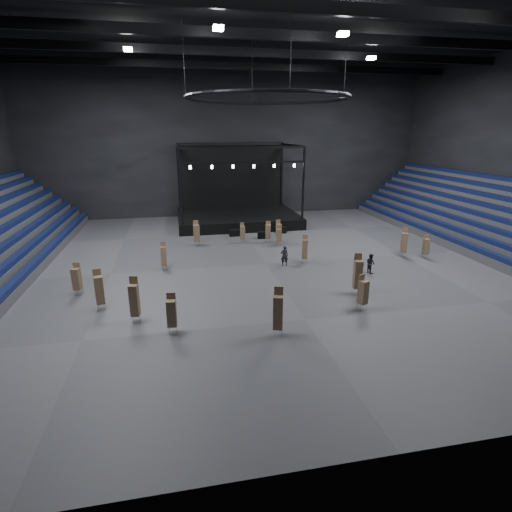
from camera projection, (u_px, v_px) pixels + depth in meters
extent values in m
plane|color=#474749|center=(266.00, 264.00, 33.50)|extent=(50.00, 50.00, 0.00)
cube|color=black|center=(268.00, 22.00, 28.04)|extent=(50.00, 42.00, 0.20)
cube|color=black|center=(230.00, 144.00, 50.39)|extent=(50.00, 0.20, 18.00)
cube|color=black|center=(435.00, 197.00, 11.16)|extent=(50.00, 0.20, 18.00)
cube|color=#0E173E|center=(30.00, 267.00, 29.80)|extent=(0.59, 40.00, 0.40)
cube|color=#0E173E|center=(15.00, 259.00, 29.40)|extent=(0.59, 40.00, 0.40)
cube|color=#0E173E|center=(0.00, 249.00, 29.00)|extent=(0.59, 40.00, 0.40)
cube|color=#464648|center=(488.00, 246.00, 37.43)|extent=(7.20, 40.00, 0.75)
cube|color=#0E173E|center=(458.00, 242.00, 36.63)|extent=(0.59, 40.00, 0.40)
cube|color=#464648|center=(493.00, 241.00, 37.40)|extent=(6.30, 40.00, 1.50)
cube|color=#0E173E|center=(468.00, 233.00, 36.58)|extent=(0.59, 40.00, 0.40)
cube|color=#464648|center=(498.00, 237.00, 37.37)|extent=(5.40, 40.00, 2.25)
cube|color=#0E173E|center=(478.00, 225.00, 36.52)|extent=(0.59, 40.00, 0.40)
cube|color=#464648|center=(503.00, 233.00, 37.34)|extent=(4.50, 40.00, 3.00)
cube|color=#0E173E|center=(488.00, 216.00, 36.46)|extent=(0.59, 40.00, 0.40)
cube|color=#464648|center=(508.00, 229.00, 37.31)|extent=(3.60, 40.00, 3.75)
cube|color=#0E173E|center=(498.00, 208.00, 36.40)|extent=(0.59, 40.00, 0.40)
cube|color=#0E173E|center=(508.00, 199.00, 36.35)|extent=(0.59, 40.00, 0.40)
cube|color=black|center=(238.00, 218.00, 47.80)|extent=(14.00, 10.00, 1.20)
cube|color=black|center=(231.00, 175.00, 50.89)|extent=(13.30, 0.30, 8.00)
cylinder|color=black|center=(180.00, 187.00, 40.89)|extent=(0.24, 0.24, 7.80)
cylinder|color=black|center=(179.00, 177.00, 49.48)|extent=(0.24, 0.24, 7.80)
cylinder|color=black|center=(303.00, 184.00, 43.38)|extent=(0.24, 0.24, 7.80)
cylinder|color=black|center=(282.00, 175.00, 51.97)|extent=(0.24, 0.24, 7.80)
cube|color=black|center=(243.00, 148.00, 40.95)|extent=(13.40, 0.25, 0.25)
cube|color=black|center=(231.00, 144.00, 49.55)|extent=(13.40, 0.25, 0.25)
cube|color=black|center=(243.00, 162.00, 41.41)|extent=(13.40, 0.20, 0.20)
cylinder|color=white|center=(190.00, 167.00, 40.49)|extent=(0.24, 0.24, 0.35)
cylinder|color=white|center=(212.00, 167.00, 40.91)|extent=(0.24, 0.24, 0.35)
cylinder|color=white|center=(233.00, 167.00, 41.32)|extent=(0.24, 0.24, 0.35)
cylinder|color=white|center=(254.00, 166.00, 41.74)|extent=(0.24, 0.24, 0.35)
cylinder|color=white|center=(274.00, 166.00, 42.15)|extent=(0.24, 0.24, 0.35)
cylinder|color=white|center=(294.00, 165.00, 42.57)|extent=(0.24, 0.24, 0.35)
torus|color=black|center=(267.00, 98.00, 29.56)|extent=(12.30, 12.30, 0.30)
cylinder|color=black|center=(346.00, 64.00, 29.93)|extent=(0.04, 0.04, 5.00)
cylinder|color=black|center=(252.00, 72.00, 34.40)|extent=(0.04, 0.04, 5.00)
cylinder|color=black|center=(184.00, 58.00, 27.67)|extent=(0.04, 0.04, 5.00)
cylinder|color=black|center=(291.00, 44.00, 23.20)|extent=(0.04, 0.04, 5.00)
cube|color=black|center=(297.00, 6.00, 21.75)|extent=(49.00, 0.35, 0.70)
cube|color=black|center=(268.00, 35.00, 28.28)|extent=(49.00, 0.35, 0.70)
cube|color=black|center=(250.00, 52.00, 34.82)|extent=(49.00, 0.35, 0.70)
cube|color=black|center=(236.00, 66.00, 42.29)|extent=(49.00, 0.35, 0.70)
cube|color=white|center=(128.00, 49.00, 30.32)|extent=(0.60, 0.60, 0.25)
cube|color=white|center=(371.00, 58.00, 34.09)|extent=(0.60, 0.60, 0.25)
cube|color=white|center=(218.00, 28.00, 23.98)|extent=(0.60, 0.60, 0.25)
cube|color=white|center=(343.00, 34.00, 25.49)|extent=(0.60, 0.60, 0.25)
cube|color=black|center=(235.00, 233.00, 42.09)|extent=(1.13, 0.68, 0.71)
cube|color=black|center=(263.00, 235.00, 41.22)|extent=(1.07, 0.55, 0.70)
cube|color=black|center=(282.00, 230.00, 43.42)|extent=(1.20, 0.89, 0.72)
cylinder|color=silver|center=(75.00, 294.00, 26.94)|extent=(0.03, 0.03, 0.41)
cylinder|color=silver|center=(76.00, 291.00, 27.30)|extent=(0.03, 0.03, 0.41)
cylinder|color=silver|center=(81.00, 293.00, 27.01)|extent=(0.03, 0.03, 0.41)
cylinder|color=silver|center=(82.00, 291.00, 27.38)|extent=(0.03, 0.03, 0.41)
cube|color=#846648|center=(77.00, 279.00, 26.87)|extent=(0.60, 0.60, 1.50)
cube|color=#846648|center=(77.00, 268.00, 26.85)|extent=(0.48, 0.17, 0.83)
cylinder|color=silver|center=(360.00, 308.00, 24.75)|extent=(0.03, 0.03, 0.41)
cylinder|color=silver|center=(358.00, 305.00, 25.12)|extent=(0.03, 0.03, 0.41)
cylinder|color=silver|center=(366.00, 307.00, 24.83)|extent=(0.03, 0.03, 0.41)
cylinder|color=silver|center=(363.00, 305.00, 25.20)|extent=(0.03, 0.03, 0.41)
cube|color=#846648|center=(363.00, 292.00, 24.68)|extent=(0.65, 0.65, 1.51)
cube|color=#846648|center=(361.00, 281.00, 24.63)|extent=(0.46, 0.24, 0.83)
cylinder|color=silver|center=(169.00, 331.00, 21.91)|extent=(0.03, 0.03, 0.42)
cylinder|color=silver|center=(169.00, 328.00, 22.29)|extent=(0.03, 0.03, 0.42)
cylinder|color=silver|center=(177.00, 330.00, 21.99)|extent=(0.03, 0.03, 0.42)
cylinder|color=silver|center=(176.00, 327.00, 22.36)|extent=(0.03, 0.03, 0.42)
cube|color=#846648|center=(172.00, 313.00, 21.84)|extent=(0.56, 0.56, 1.52)
cube|color=#846648|center=(171.00, 300.00, 21.82)|extent=(0.49, 0.11, 0.84)
cylinder|color=silver|center=(266.00, 241.00, 39.59)|extent=(0.03, 0.03, 0.42)
cylinder|color=silver|center=(266.00, 240.00, 39.96)|extent=(0.03, 0.03, 0.42)
cylinder|color=silver|center=(270.00, 241.00, 39.66)|extent=(0.03, 0.03, 0.42)
cylinder|color=silver|center=(269.00, 240.00, 40.03)|extent=(0.03, 0.03, 0.42)
cube|color=#846648|center=(268.00, 232.00, 39.54)|extent=(0.61, 0.61, 1.39)
cube|color=#846648|center=(268.00, 225.00, 39.54)|extent=(0.48, 0.19, 0.76)
cylinder|color=silver|center=(277.00, 244.00, 38.50)|extent=(0.03, 0.03, 0.37)
cylinder|color=silver|center=(276.00, 243.00, 38.83)|extent=(0.03, 0.03, 0.37)
cylinder|color=silver|center=(281.00, 244.00, 38.57)|extent=(0.03, 0.03, 0.37)
cylinder|color=silver|center=(280.00, 243.00, 38.90)|extent=(0.03, 0.03, 0.37)
cube|color=#846648|center=(279.00, 235.00, 38.45)|extent=(0.50, 0.50, 1.30)
cube|color=#846648|center=(278.00, 229.00, 38.44)|extent=(0.43, 0.11, 0.71)
cylinder|color=silver|center=(195.00, 244.00, 38.45)|extent=(0.03, 0.03, 0.44)
cylinder|color=silver|center=(195.00, 243.00, 38.84)|extent=(0.03, 0.03, 0.44)
cylinder|color=silver|center=(199.00, 244.00, 38.52)|extent=(0.03, 0.03, 0.44)
cylinder|color=silver|center=(199.00, 243.00, 38.92)|extent=(0.03, 0.03, 0.44)
cube|color=#846648|center=(197.00, 233.00, 38.37)|extent=(0.60, 0.60, 1.63)
cube|color=#846648|center=(196.00, 225.00, 38.33)|extent=(0.51, 0.14, 0.90)
cylinder|color=silver|center=(241.00, 242.00, 39.47)|extent=(0.03, 0.03, 0.34)
cylinder|color=silver|center=(241.00, 241.00, 39.77)|extent=(0.03, 0.03, 0.34)
cylinder|color=silver|center=(245.00, 242.00, 39.53)|extent=(0.03, 0.03, 0.34)
cylinder|color=silver|center=(244.00, 241.00, 39.83)|extent=(0.03, 0.03, 0.34)
cube|color=#846648|center=(243.00, 233.00, 39.39)|extent=(0.45, 0.45, 1.36)
cube|color=#846648|center=(242.00, 226.00, 39.36)|extent=(0.40, 0.09, 0.75)
cylinder|color=silver|center=(277.00, 243.00, 38.99)|extent=(0.03, 0.03, 0.38)
cylinder|color=silver|center=(276.00, 242.00, 39.33)|extent=(0.03, 0.03, 0.38)
cylinder|color=silver|center=(281.00, 243.00, 39.06)|extent=(0.03, 0.03, 0.38)
cylinder|color=silver|center=(280.00, 242.00, 39.40)|extent=(0.03, 0.03, 0.38)
cube|color=#846648|center=(279.00, 232.00, 38.89)|extent=(0.51, 0.51, 1.65)
cube|color=#846648|center=(278.00, 224.00, 38.83)|extent=(0.44, 0.11, 0.91)
cylinder|color=silver|center=(355.00, 292.00, 27.15)|extent=(0.03, 0.03, 0.44)
cylinder|color=silver|center=(352.00, 290.00, 27.54)|extent=(0.03, 0.03, 0.44)
cylinder|color=silver|center=(361.00, 292.00, 27.23)|extent=(0.03, 0.03, 0.44)
cylinder|color=silver|center=(358.00, 289.00, 27.62)|extent=(0.03, 0.03, 0.44)
cube|color=#846648|center=(358.00, 274.00, 27.02)|extent=(0.60, 0.60, 1.94)
cube|color=#846648|center=(358.00, 261.00, 26.95)|extent=(0.51, 0.14, 1.07)
cylinder|color=silver|center=(303.00, 261.00, 33.58)|extent=(0.03, 0.03, 0.36)
cylinder|color=silver|center=(302.00, 260.00, 33.90)|extent=(0.03, 0.03, 0.36)
cylinder|color=silver|center=(307.00, 261.00, 33.64)|extent=(0.03, 0.03, 0.36)
cylinder|color=silver|center=(306.00, 260.00, 33.96)|extent=(0.03, 0.03, 0.36)
cube|color=#846648|center=(305.00, 249.00, 33.46)|extent=(0.52, 0.52, 1.66)
cube|color=#846648|center=(305.00, 240.00, 33.40)|extent=(0.41, 0.15, 0.91)
cylinder|color=silver|center=(275.00, 334.00, 21.61)|extent=(0.03, 0.03, 0.43)
cylinder|color=silver|center=(273.00, 330.00, 21.99)|extent=(0.03, 0.03, 0.43)
cylinder|color=silver|center=(282.00, 333.00, 21.69)|extent=(0.03, 0.03, 0.43)
cylinder|color=silver|center=(280.00, 330.00, 22.07)|extent=(0.03, 0.03, 0.43)
cube|color=#846648|center=(278.00, 312.00, 21.49)|extent=(0.65, 0.65, 1.90)
cube|color=#846648|center=(279.00, 295.00, 21.41)|extent=(0.48, 0.22, 1.05)
cylinder|color=silver|center=(97.00, 308.00, 24.74)|extent=(0.03, 0.03, 0.42)
cylinder|color=silver|center=(99.00, 305.00, 25.11)|extent=(0.03, 0.03, 0.42)
cylinder|color=silver|center=(104.00, 308.00, 24.81)|extent=(0.03, 0.03, 0.42)
cylinder|color=silver|center=(105.00, 305.00, 25.18)|extent=(0.03, 0.03, 0.42)
cube|color=#846648|center=(99.00, 290.00, 24.63)|extent=(0.62, 0.62, 1.79)
cube|color=#846648|center=(97.00, 276.00, 24.54)|extent=(0.48, 0.19, 0.99)
cylinder|color=silver|center=(162.00, 269.00, 31.83)|extent=(0.03, 0.03, 0.36)
cylinder|color=silver|center=(162.00, 267.00, 32.15)|extent=(0.03, 0.03, 0.36)
cylinder|color=silver|center=(167.00, 268.00, 31.89)|extent=(0.03, 0.03, 0.36)
cylinder|color=silver|center=(167.00, 267.00, 32.21)|extent=(0.03, 0.03, 0.36)
cube|color=#846648|center=(164.00, 256.00, 31.73)|extent=(0.43, 0.43, 1.58)
cube|color=#846648|center=(163.00, 247.00, 31.67)|extent=(0.41, 0.06, 0.87)
cylinder|color=silver|center=(402.00, 255.00, 35.13)|extent=(0.03, 0.03, 0.43)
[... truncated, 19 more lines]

